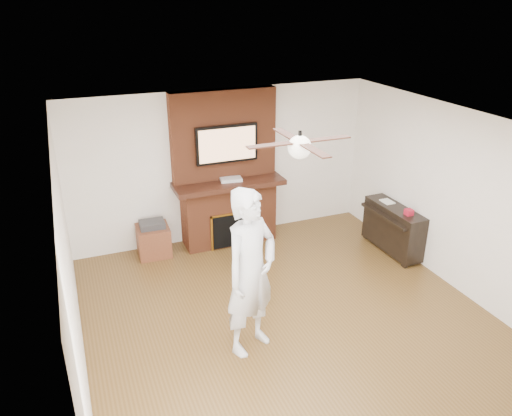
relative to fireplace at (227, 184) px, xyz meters
name	(u,v)px	position (x,y,z in m)	size (l,w,h in m)	color
room_shell	(296,236)	(0.00, -2.55, 0.25)	(5.36, 5.86, 2.86)	#523718
fireplace	(227,184)	(0.00, 0.00, 0.00)	(1.78, 0.64, 2.50)	brown
tv	(227,144)	(0.00, -0.05, 0.68)	(1.00, 0.08, 0.60)	black
ceiling_fan	(300,146)	(0.00, -2.55, 1.34)	(1.21, 1.21, 0.31)	black
person	(251,273)	(-0.64, -2.73, 0.00)	(0.73, 0.49, 2.00)	silver
side_table	(153,239)	(-1.27, -0.07, -0.73)	(0.52, 0.52, 0.57)	#5F2E1B
piano	(393,228)	(2.31, -1.37, -0.58)	(0.45, 1.18, 0.86)	black
cable_box	(231,179)	(0.04, -0.10, 0.11)	(0.34, 0.19, 0.05)	silver
candle_orange	(228,242)	(-0.09, -0.23, -0.93)	(0.08, 0.08, 0.14)	red
candle_green	(234,241)	(0.03, -0.21, -0.95)	(0.08, 0.08, 0.09)	#41702D
candle_cream	(233,241)	(0.01, -0.20, -0.93)	(0.09, 0.09, 0.12)	#BFA798
candle_blue	(239,240)	(0.13, -0.16, -0.96)	(0.06, 0.06, 0.07)	#2C5586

